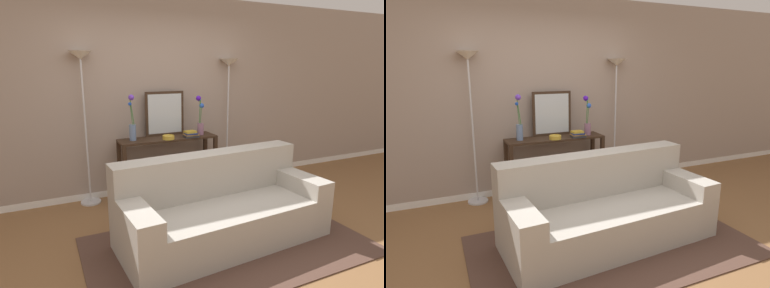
# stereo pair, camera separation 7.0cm
# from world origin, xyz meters

# --- Properties ---
(ground_plane) EXTENTS (16.00, 16.00, 0.02)m
(ground_plane) POSITION_xyz_m (0.00, 0.00, -0.01)
(ground_plane) COLOR brown
(back_wall) EXTENTS (12.00, 0.15, 2.71)m
(back_wall) POSITION_xyz_m (0.00, 1.90, 1.35)
(back_wall) COLOR white
(back_wall) RESTS_ON ground
(area_rug) EXTENTS (2.80, 1.59, 0.01)m
(area_rug) POSITION_xyz_m (0.16, 0.00, 0.01)
(area_rug) COLOR #51382D
(area_rug) RESTS_ON ground
(couch) EXTENTS (2.19, 0.99, 0.88)m
(couch) POSITION_xyz_m (0.16, 0.16, 0.32)
(couch) COLOR #ADA89E
(couch) RESTS_ON ground
(console_table) EXTENTS (1.35, 0.36, 0.82)m
(console_table) POSITION_xyz_m (0.12, 1.58, 0.57)
(console_table) COLOR #382619
(console_table) RESTS_ON ground
(floor_lamp_left) EXTENTS (0.28, 0.28, 1.95)m
(floor_lamp_left) POSITION_xyz_m (-0.94, 1.71, 1.53)
(floor_lamp_left) COLOR silver
(floor_lamp_left) RESTS_ON ground
(floor_lamp_right) EXTENTS (0.28, 0.28, 1.88)m
(floor_lamp_right) POSITION_xyz_m (1.14, 1.71, 1.47)
(floor_lamp_right) COLOR silver
(floor_lamp_right) RESTS_ON ground
(wall_mirror) EXTENTS (0.56, 0.02, 0.62)m
(wall_mirror) POSITION_xyz_m (0.13, 1.73, 1.13)
(wall_mirror) COLOR #382619
(wall_mirror) RESTS_ON console_table
(vase_tall_flowers) EXTENTS (0.09, 0.11, 0.60)m
(vase_tall_flowers) POSITION_xyz_m (-0.37, 1.59, 1.06)
(vase_tall_flowers) COLOR #6B84AD
(vase_tall_flowers) RESTS_ON console_table
(vase_short_flowers) EXTENTS (0.12, 0.11, 0.55)m
(vase_short_flowers) POSITION_xyz_m (0.61, 1.58, 1.07)
(vase_short_flowers) COLOR gray
(vase_short_flowers) RESTS_ON console_table
(fruit_bowl) EXTENTS (0.16, 0.16, 0.05)m
(fruit_bowl) POSITION_xyz_m (0.08, 1.47, 0.85)
(fruit_bowl) COLOR gold
(fruit_bowl) RESTS_ON console_table
(book_stack) EXTENTS (0.21, 0.17, 0.09)m
(book_stack) POSITION_xyz_m (0.41, 1.47, 0.86)
(book_stack) COLOR #2D2D33
(book_stack) RESTS_ON console_table
(book_row_under_console) EXTENTS (0.36, 0.18, 0.13)m
(book_row_under_console) POSITION_xyz_m (-0.25, 1.58, 0.06)
(book_row_under_console) COLOR #B77F33
(book_row_under_console) RESTS_ON ground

